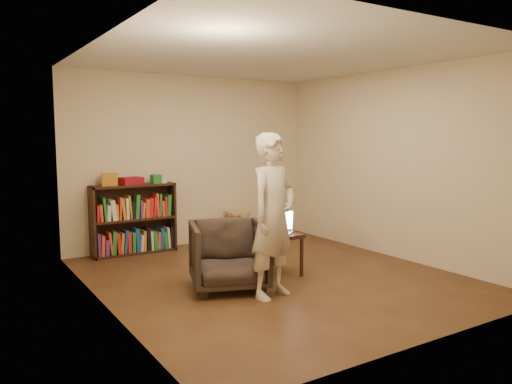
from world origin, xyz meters
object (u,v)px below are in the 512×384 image
bookshelf (134,223)px  laptop (277,228)px  side_table (277,240)px  stool (237,217)px  person (273,216)px  armchair (229,255)px

bookshelf → laptop: 2.30m
side_table → laptop: bearing=44.2°
bookshelf → stool: size_ratio=2.48×
laptop → person: (-0.54, -0.70, 0.29)m
bookshelf → laptop: (1.14, -1.99, 0.14)m
stool → side_table: side_table is taller
laptop → side_table: bearing=-82.2°
stool → laptop: size_ratio=1.02×
bookshelf → person: 2.79m
bookshelf → stool: (1.66, -0.09, -0.05)m
laptop → person: bearing=-73.9°
bookshelf → armchair: (0.34, -2.20, -0.06)m
side_table → person: person is taller
side_table → laptop: (0.03, 0.03, 0.15)m
armchair → side_table: (0.77, 0.19, 0.05)m
stool → armchair: bearing=-122.1°
laptop → person: person is taller
laptop → person: size_ratio=0.28×
bookshelf → armchair: 2.23m
laptop → bookshelf: bearing=173.5°
stool → armchair: (-1.32, -2.11, -0.01)m
person → armchair: bearing=100.2°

